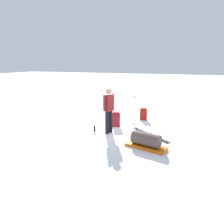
# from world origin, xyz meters

# --- Properties ---
(ground_plane) EXTENTS (80.00, 80.00, 0.00)m
(ground_plane) POSITION_xyz_m (0.00, 0.00, 0.00)
(ground_plane) COLOR white
(skier_standing) EXTENTS (0.55, 0.32, 1.70)m
(skier_standing) POSITION_xyz_m (0.44, 0.04, 0.95)
(skier_standing) COLOR black
(skier_standing) RESTS_ON ground_plane
(ski_pair_near) EXTENTS (1.27, 1.57, 0.05)m
(ski_pair_near) POSITION_xyz_m (0.12, 1.53, 0.01)
(ski_pair_near) COLOR #25222D
(ski_pair_near) RESTS_ON ground_plane
(backpack_large_dark) EXTENTS (0.33, 0.37, 0.61)m
(backpack_large_dark) POSITION_xyz_m (-0.42, 0.02, 0.30)
(backpack_large_dark) COLOR maroon
(backpack_large_dark) RESTS_ON ground_plane
(backpack_bright) EXTENTS (0.34, 0.37, 0.55)m
(backpack_bright) POSITION_xyz_m (-1.78, 0.85, 0.27)
(backpack_bright) COLOR maroon
(backpack_bright) RESTS_ON ground_plane
(ski_poles_planted_near) EXTENTS (0.16, 0.10, 1.26)m
(ski_poles_planted_near) POSITION_xyz_m (-0.78, 0.68, 0.70)
(ski_poles_planted_near) COLOR #B4AEC5
(ski_poles_planted_near) RESTS_ON ground_plane
(gear_sled) EXTENTS (0.72, 1.33, 0.49)m
(gear_sled) POSITION_xyz_m (1.31, 1.63, 0.22)
(gear_sled) COLOR #DB610D
(gear_sled) RESTS_ON ground_plane
(thermos_bottle) EXTENTS (0.07, 0.07, 0.26)m
(thermos_bottle) POSITION_xyz_m (0.49, -0.53, 0.13)
(thermos_bottle) COLOR black
(thermos_bottle) RESTS_ON ground_plane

